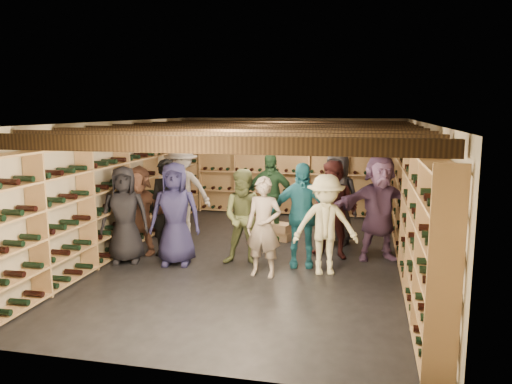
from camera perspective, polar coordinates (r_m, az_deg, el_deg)
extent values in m
plane|color=black|center=(8.98, 0.23, -7.50)|extent=(8.00, 8.00, 0.00)
cube|color=#B4A98C|center=(12.61, 4.11, 2.97)|extent=(5.50, 0.02, 2.40)
cube|color=#B4A98C|center=(4.97, -9.73, -7.31)|extent=(5.50, 0.02, 2.40)
cube|color=#B4A98C|center=(9.67, -15.90, 0.65)|extent=(0.02, 8.00, 2.40)
cube|color=#B4A98C|center=(8.56, 18.52, -0.58)|extent=(0.02, 8.00, 2.40)
cube|color=beige|center=(8.60, 0.24, 7.99)|extent=(5.50, 8.00, 0.01)
cube|color=black|center=(5.24, -7.98, 5.41)|extent=(5.40, 0.12, 0.18)
cube|color=black|center=(6.06, -5.08, 6.01)|extent=(5.40, 0.12, 0.18)
cube|color=black|center=(6.90, -2.88, 6.45)|extent=(5.40, 0.12, 0.18)
cube|color=black|center=(7.75, -1.15, 6.79)|extent=(5.40, 0.12, 0.18)
cube|color=black|center=(8.60, 0.24, 7.06)|extent=(5.40, 0.12, 0.18)
cube|color=black|center=(9.46, 1.38, 7.27)|extent=(5.40, 0.12, 0.18)
cube|color=black|center=(10.32, 2.33, 7.45)|extent=(5.40, 0.12, 0.18)
cube|color=black|center=(11.18, 3.13, 7.60)|extent=(5.40, 0.12, 0.18)
cube|color=black|center=(12.04, 3.82, 7.73)|extent=(5.40, 0.12, 0.18)
cube|color=#A17F4E|center=(9.60, -14.92, -0.12)|extent=(0.32, 7.50, 2.15)
cube|color=#A17F4E|center=(8.57, 17.28, -1.37)|extent=(0.32, 7.50, 2.15)
cube|color=#A17F4E|center=(12.46, 3.99, 2.31)|extent=(4.70, 0.30, 2.15)
cube|color=#A17A55|center=(11.64, 0.15, -3.12)|extent=(0.58, 0.48, 0.17)
cube|color=#A17A55|center=(11.60, 0.15, -2.30)|extent=(0.58, 0.48, 0.17)
cube|color=#A17A55|center=(11.57, 0.15, -1.48)|extent=(0.58, 0.48, 0.17)
cube|color=#A17A55|center=(10.18, 2.78, -4.97)|extent=(0.59, 0.50, 0.17)
cube|color=#A17A55|center=(10.14, 2.78, -4.04)|extent=(0.59, 0.50, 0.17)
cube|color=#A17A55|center=(10.21, 1.19, -4.92)|extent=(0.56, 0.43, 0.17)
imported|color=black|center=(8.83, -14.79, -2.52)|extent=(0.94, 0.76, 1.67)
imported|color=black|center=(9.05, -10.15, -1.80)|extent=(0.66, 0.45, 1.75)
imported|color=#586238|center=(8.40, -1.22, -2.94)|extent=(0.85, 0.69, 1.64)
imported|color=#EFE9B6|center=(8.02, 7.96, -3.73)|extent=(1.15, 0.82, 1.61)
imported|color=teal|center=(8.37, 5.16, -2.60)|extent=(1.08, 0.56, 1.75)
imported|color=brown|center=(9.32, -13.24, -2.01)|extent=(1.57, 0.79, 1.62)
imported|color=#212047|center=(8.52, -9.22, -2.48)|extent=(0.94, 0.70, 1.75)
imported|color=gray|center=(7.84, 0.89, -4.03)|extent=(0.62, 0.44, 1.59)
imported|color=#3E1919|center=(8.88, 8.96, -2.04)|extent=(1.00, 0.88, 1.74)
imported|color=#9D948F|center=(10.53, -8.53, 0.20)|extent=(1.32, 0.88, 1.89)
imported|color=#224729|center=(9.95, 1.56, -0.60)|extent=(1.05, 0.46, 1.77)
imported|color=slate|center=(8.94, 13.90, -1.73)|extent=(1.81, 1.04, 1.86)
imported|color=#323136|center=(9.86, 9.24, -0.66)|extent=(1.01, 0.80, 1.82)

